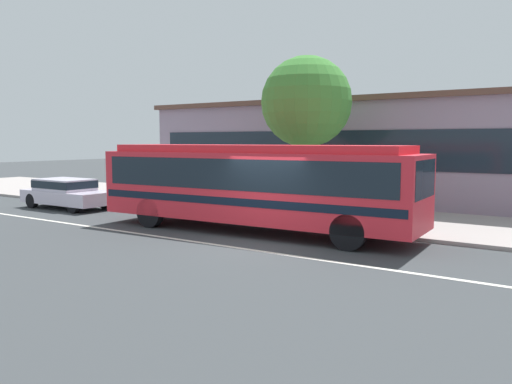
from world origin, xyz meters
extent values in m
plane|color=#383C3F|center=(0.00, 0.00, 0.00)|extent=(120.00, 120.00, 0.00)
cube|color=#A29894|center=(0.00, 6.86, 0.06)|extent=(60.00, 8.00, 0.12)
cube|color=silver|center=(0.00, -0.80, 0.00)|extent=(56.00, 0.16, 0.01)
cube|color=red|center=(-1.26, 1.51, 1.50)|extent=(10.93, 2.94, 2.16)
cube|color=red|center=(-1.26, 1.51, 2.70)|extent=(10.05, 2.60, 0.24)
cube|color=#19232D|center=(-1.26, 1.51, 1.93)|extent=(10.28, 2.93, 0.95)
cube|color=black|center=(-1.26, 1.51, 1.11)|extent=(10.72, 2.95, 0.24)
cube|color=#19232D|center=(4.10, 1.75, 1.93)|extent=(0.22, 2.15, 1.03)
cylinder|color=black|center=(2.37, 2.76, 0.50)|extent=(1.01, 0.33, 1.00)
cylinder|color=black|center=(2.47, 0.60, 0.50)|extent=(1.01, 0.33, 1.00)
cylinder|color=black|center=(-4.77, 2.43, 0.50)|extent=(1.01, 0.33, 1.00)
cylinder|color=black|center=(-4.67, 0.27, 0.50)|extent=(1.01, 0.33, 1.00)
cube|color=silver|center=(-11.24, 1.76, 0.52)|extent=(4.41, 1.83, 0.55)
cube|color=silver|center=(-11.46, 1.76, 1.04)|extent=(2.47, 1.61, 0.50)
cube|color=#19232D|center=(-11.46, 1.76, 1.06)|extent=(2.51, 1.63, 0.32)
cylinder|color=black|center=(-9.78, 2.57, 0.32)|extent=(0.64, 0.22, 0.64)
cylinder|color=black|center=(-9.78, 0.96, 0.32)|extent=(0.64, 0.22, 0.64)
cylinder|color=black|center=(-12.69, 2.56, 0.32)|extent=(0.64, 0.22, 0.64)
cylinder|color=black|center=(-12.69, 0.96, 0.32)|extent=(0.64, 0.22, 0.64)
cylinder|color=#19224F|center=(-0.32, 4.19, 0.58)|extent=(0.14, 0.14, 0.91)
cylinder|color=#19224F|center=(-0.18, 4.27, 0.58)|extent=(0.14, 0.14, 0.91)
cylinder|color=#D34143|center=(-0.25, 4.23, 1.32)|extent=(0.46, 0.46, 0.57)
sphere|color=#E1B286|center=(-0.25, 4.23, 1.71)|extent=(0.22, 0.22, 0.22)
cylinder|color=brown|center=(-1.70, 5.86, 1.67)|extent=(0.33, 0.33, 3.11)
sphere|color=#3E8434|center=(-1.70, 5.86, 4.48)|extent=(3.57, 3.57, 3.57)
cube|color=gray|center=(-2.37, 12.70, 2.33)|extent=(20.41, 7.80, 4.66)
cube|color=#19232D|center=(-2.37, 8.78, 2.56)|extent=(18.78, 0.04, 1.68)
cube|color=brown|center=(-2.37, 12.70, 4.78)|extent=(20.81, 8.20, 0.24)
camera|label=1|loc=(7.98, -12.03, 2.96)|focal=35.82mm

